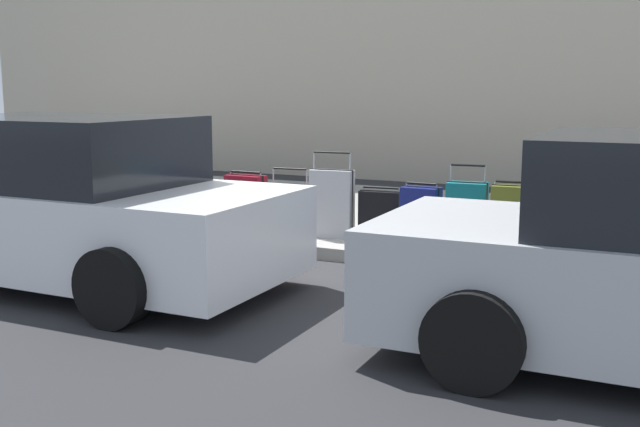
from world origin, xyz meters
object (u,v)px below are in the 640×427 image
suitcase_olive_2 (516,220)px  fire_hydrant (202,190)px  suitcase_red_7 (290,211)px  suitcase_red_0 (617,238)px  suitcase_maroon_8 (246,203)px  suitcase_teal_3 (466,216)px  suitcase_black_5 (380,216)px  suitcase_silver_6 (332,204)px  suitcase_navy_4 (421,217)px  suitcase_maroon_1 (567,232)px  bollard_post (162,192)px  parked_car_white_1 (60,205)px

suitcase_olive_2 → fire_hydrant: fire_hydrant is taller
suitcase_red_7 → suitcase_red_0: bearing=178.7°
suitcase_maroon_8 → fire_hydrant: fire_hydrant is taller
suitcase_teal_3 → suitcase_black_5: suitcase_teal_3 is taller
suitcase_maroon_8 → fire_hydrant: bearing=-5.9°
suitcase_silver_6 → suitcase_maroon_8: (1.13, 0.04, -0.06)m
suitcase_red_0 → suitcase_teal_3: size_ratio=0.89×
suitcase_navy_4 → suitcase_maroon_1: bearing=-176.6°
suitcase_maroon_8 → bollard_post: size_ratio=0.91×
suitcase_red_0 → suitcase_maroon_1: size_ratio=1.35×
suitcase_maroon_1 → suitcase_maroon_8: (3.70, 0.13, 0.06)m
suitcase_teal_3 → suitcase_red_0: bearing=175.3°
suitcase_teal_3 → suitcase_maroon_1: bearing=-179.7°
suitcase_silver_6 → suitcase_red_7: 0.58m
suitcase_navy_4 → fire_hydrant: bearing=-0.7°
suitcase_teal_3 → fire_hydrant: size_ratio=1.09×
suitcase_red_0 → fire_hydrant: bearing=-0.9°
suitcase_maroon_8 → bollard_post: bollard_post is taller
suitcase_navy_4 → bollard_post: 3.38m
suitcase_teal_3 → suitcase_maroon_8: (2.67, 0.12, -0.03)m
suitcase_red_7 → bollard_post: size_ratio=0.98×
suitcase_maroon_8 → parked_car_white_1: (0.60, 2.38, 0.27)m
suitcase_silver_6 → bollard_post: (2.31, 0.12, 0.00)m
suitcase_navy_4 → suitcase_black_5: size_ratio=1.15×
fire_hydrant → suitcase_olive_2: bearing=179.9°
suitcase_silver_6 → bollard_post: 2.32m
suitcase_red_7 → fire_hydrant: size_ratio=0.93×
suitcase_navy_4 → bollard_post: bearing=2.0°
suitcase_silver_6 → fire_hydrant: (1.82, -0.03, 0.05)m
suitcase_red_0 → suitcase_maroon_8: bearing=-0.0°
parked_car_white_1 → suitcase_maroon_8: bearing=-104.3°
suitcase_silver_6 → suitcase_maroon_8: bearing=2.0°
suitcase_silver_6 → bollard_post: suitcase_silver_6 is taller
suitcase_teal_3 → parked_car_white_1: 4.13m
suitcase_black_5 → suitcase_silver_6: suitcase_silver_6 is taller
suitcase_olive_2 → suitcase_black_5: bearing=-3.0°
suitcase_teal_3 → fire_hydrant: bearing=0.8°
suitcase_olive_2 → fire_hydrant: bearing=-0.1°
suitcase_red_0 → suitcase_maroon_8: (4.19, -0.00, 0.06)m
suitcase_navy_4 → suitcase_silver_6: 1.07m
suitcase_black_5 → suitcase_red_7: size_ratio=0.79×
parked_car_white_1 → suitcase_silver_6: bearing=-125.6°
suitcase_navy_4 → parked_car_white_1: 3.71m
suitcase_red_0 → suitcase_olive_2: bearing=-4.0°
suitcase_maroon_1 → suitcase_teal_3: suitcase_teal_3 is taller
suitcase_navy_4 → suitcase_red_7: bearing=-1.6°
suitcase_teal_3 → suitcase_red_7: bearing=1.1°
suitcase_teal_3 → suitcase_silver_6: suitcase_silver_6 is taller
suitcase_black_5 → suitcase_maroon_8: bearing=4.9°
suitcase_maroon_8 → suitcase_silver_6: bearing=-178.0°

